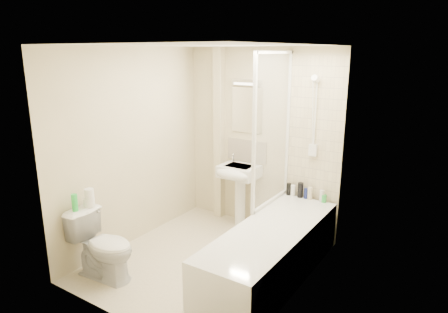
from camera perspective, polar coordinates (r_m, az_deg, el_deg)
The scene contains 26 objects.
floor at distance 4.75m, azimuth -2.52°, elevation -14.72°, with size 2.50×2.50×0.00m, color beige.
wall_back at distance 5.32m, azimuth 5.23°, elevation 2.37°, with size 2.20×0.02×2.40m, color beige.
wall_left at distance 5.00m, azimuth -12.98°, elevation 1.23°, with size 0.02×2.50×2.40m, color beige.
wall_right at distance 3.77m, azimuth 10.97°, elevation -3.07°, with size 0.02×2.50×2.40m, color beige.
ceiling at distance 4.13m, azimuth -2.91°, elevation 15.61°, with size 2.20×2.50×0.02m, color white.
tile_back at distance 4.96m, azimuth 12.88°, elevation 3.81°, with size 0.70×0.01×1.75m, color beige.
tile_right at distance 3.84m, azimuth 11.74°, elevation 0.68°, with size 0.01×2.10×1.75m, color beige.
pipe_boxing at distance 5.58m, azimuth -0.69°, elevation 3.03°, with size 0.12×0.12×2.40m, color beige.
splashback at distance 5.45m, azimuth 3.26°, elevation 0.87°, with size 0.60×0.01×0.30m, color beige.
mirror at distance 5.34m, azimuth 3.34°, elevation 6.60°, with size 0.46×0.01×0.60m, color white.
strip_light at distance 5.28m, azimuth 3.27°, elevation 10.55°, with size 0.42×0.07×0.07m, color silver.
bathtub at distance 4.37m, azimuth 6.72°, elevation -13.28°, with size 0.70×2.10×0.55m.
shower_screen at distance 4.70m, azimuth 6.99°, elevation 3.77°, with size 0.04×0.92×1.80m.
shower_fixture at distance 4.90m, azimuth 12.76°, elevation 5.12°, with size 0.10×0.16×0.99m.
pedestal_sink at distance 5.35m, azimuth 1.99°, elevation -3.17°, with size 0.51×0.47×0.98m.
bottle_black_a at distance 5.20m, azimuth 9.22°, elevation -4.62°, with size 0.06×0.06×0.15m, color black.
bottle_white_a at distance 5.18m, azimuth 9.83°, elevation -4.80°, with size 0.06×0.06×0.14m, color white.
bottle_black_b at distance 5.14m, azimuth 10.85°, elevation -4.72°, with size 0.07×0.07×0.19m, color black.
bottle_blue at distance 5.12m, azimuth 11.64°, elevation -5.18°, with size 0.05×0.05×0.13m, color navy.
bottle_cream at distance 5.10m, azimuth 12.18°, elevation -5.17°, with size 0.06×0.06×0.16m, color beige.
bottle_white_b at distance 5.05m, azimuth 13.81°, elevation -5.50°, with size 0.06×0.06×0.15m, color silver.
bottle_green at distance 5.05m, azimuth 14.06°, elevation -5.84°, with size 0.06×0.06×0.09m, color green.
toilet at distance 4.48m, azimuth -16.86°, elevation -12.05°, with size 0.74×0.46×0.73m, color white.
toilet_roll_lower at distance 4.53m, azimuth -18.72°, elevation -6.21°, with size 0.12×0.12×0.09m, color white.
toilet_roll_upper at distance 4.48m, azimuth -18.70°, elevation -5.06°, with size 0.10×0.10×0.11m, color white.
green_bottle at distance 4.44m, azimuth -20.55°, elevation -6.20°, with size 0.06×0.06×0.18m, color green.
Camera 1 is at (2.44, -3.34, 2.34)m, focal length 32.00 mm.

